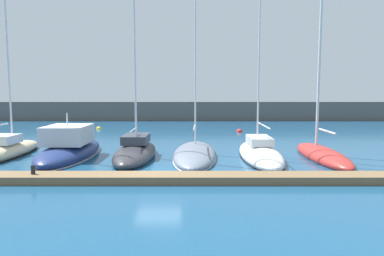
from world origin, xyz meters
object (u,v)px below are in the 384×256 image
sailboat_white_fifth (259,153)px  mooring_buoy_yellow (98,129)px  sailboat_sand_nearest (2,151)px  sailboat_red_sixth (321,152)px  dock_bollard (32,170)px  mooring_buoy_red (238,132)px  sailboat_slate_fourth (194,153)px  motorboat_navy_second (69,148)px  sailboat_charcoal_third (134,151)px

sailboat_white_fifth → mooring_buoy_yellow: sailboat_white_fifth is taller
sailboat_sand_nearest → sailboat_red_sixth: sailboat_red_sixth is taller
sailboat_white_fifth → dock_bollard: 13.51m
sailboat_red_sixth → dock_bollard: sailboat_red_sixth is taller
sailboat_red_sixth → mooring_buoy_red: size_ratio=27.94×
sailboat_slate_fourth → dock_bollard: (-7.89, -6.40, 0.36)m
motorboat_navy_second → dock_bollard: bearing=-175.8°
sailboat_sand_nearest → sailboat_red_sixth: 20.93m
mooring_buoy_red → motorboat_navy_second: bearing=-133.5°
sailboat_charcoal_third → sailboat_red_sixth: size_ratio=1.01×
sailboat_sand_nearest → motorboat_navy_second: size_ratio=1.80×
sailboat_charcoal_third → dock_bollard: bearing=147.3°
sailboat_sand_nearest → sailboat_white_fifth: bearing=-89.0°
sailboat_white_fifth → mooring_buoy_yellow: (-14.95, 17.22, -0.34)m
sailboat_sand_nearest → mooring_buoy_red: (17.46, 14.02, -0.44)m
sailboat_charcoal_third → mooring_buoy_red: 16.68m
motorboat_navy_second → mooring_buoy_yellow: 16.83m
sailboat_slate_fourth → sailboat_white_fifth: size_ratio=1.18×
sailboat_charcoal_third → sailboat_red_sixth: 12.17m
sailboat_slate_fourth → sailboat_red_sixth: sailboat_slate_fourth is taller
dock_bollard → sailboat_red_sixth: bearing=20.1°
motorboat_navy_second → sailboat_charcoal_third: (4.43, -0.37, -0.12)m
sailboat_sand_nearest → sailboat_slate_fourth: size_ratio=0.84×
sailboat_white_fifth → dock_bollard: sailboat_white_fifth is taller
sailboat_charcoal_third → mooring_buoy_red: size_ratio=28.35×
sailboat_charcoal_third → sailboat_white_fifth: 8.14m
sailboat_charcoal_third → mooring_buoy_yellow: (-6.81, 17.02, -0.45)m
dock_bollard → sailboat_white_fifth: bearing=26.1°
sailboat_slate_fourth → mooring_buoy_yellow: 19.90m
sailboat_white_fifth → motorboat_navy_second: bearing=87.9°
sailboat_charcoal_third → dock_bollard: (-3.99, -6.15, 0.16)m
mooring_buoy_yellow → dock_bollard: size_ratio=1.35×
sailboat_sand_nearest → sailboat_red_sixth: (20.93, -0.43, 0.02)m
sailboat_sand_nearest → motorboat_navy_second: sailboat_sand_nearest is taller
motorboat_navy_second → mooring_buoy_yellow: size_ratio=15.62×
sailboat_slate_fourth → mooring_buoy_yellow: (-10.70, 16.77, -0.25)m
sailboat_charcoal_third → dock_bollard: size_ratio=42.32×
sailboat_slate_fourth → mooring_buoy_red: (4.81, 13.98, -0.25)m
sailboat_slate_fourth → dock_bollard: size_ratio=44.71×
sailboat_charcoal_third → mooring_buoy_red: (8.70, 14.23, -0.45)m
motorboat_navy_second → sailboat_white_fifth: sailboat_white_fifth is taller
mooring_buoy_red → dock_bollard: size_ratio=1.49×
sailboat_white_fifth → sailboat_red_sixth: 4.04m
motorboat_navy_second → sailboat_charcoal_third: size_ratio=0.50×
mooring_buoy_red → sailboat_slate_fourth: bearing=-109.0°
sailboat_slate_fourth → mooring_buoy_red: 14.79m
sailboat_white_fifth → sailboat_red_sixth: bearing=-89.9°
sailboat_white_fifth → mooring_buoy_red: size_ratio=25.48×
motorboat_navy_second → mooring_buoy_red: bearing=-43.1°
dock_bollard → sailboat_slate_fourth: bearing=39.1°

